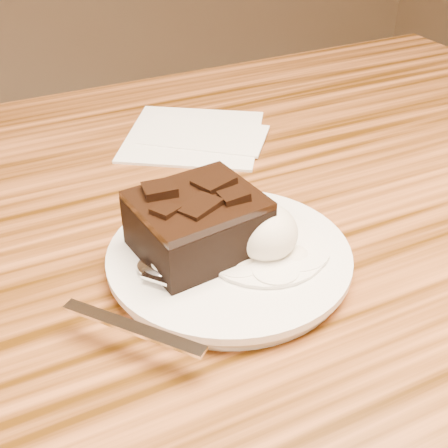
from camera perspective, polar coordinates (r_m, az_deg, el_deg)
name	(u,v)px	position (r m, az deg, el deg)	size (l,w,h in m)	color
plate	(229,260)	(0.52, 0.49, -3.40)	(0.21, 0.21, 0.02)	silver
brownie	(198,227)	(0.51, -2.51, -0.27)	(0.10, 0.09, 0.05)	black
ice_cream_scoop	(265,232)	(0.51, 3.85, -0.72)	(0.06, 0.06, 0.05)	white
melt_puddle	(264,249)	(0.52, 3.77, -2.35)	(0.11, 0.11, 0.00)	white
spoon	(161,270)	(0.49, -5.93, -4.36)	(0.03, 0.17, 0.01)	silver
napkin	(193,135)	(0.75, -2.90, 8.41)	(0.16, 0.16, 0.01)	white
crumb_a	(295,255)	(0.52, 6.74, -2.92)	(0.01, 0.01, 0.00)	black
crumb_b	(197,250)	(0.52, -2.55, -2.48)	(0.01, 0.01, 0.00)	black
crumb_c	(195,244)	(0.52, -2.73, -1.93)	(0.01, 0.00, 0.00)	black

